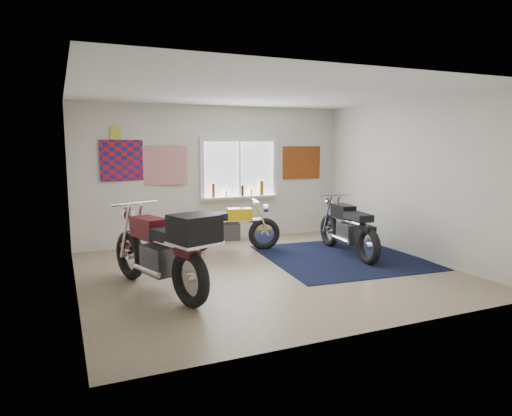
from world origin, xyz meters
name	(u,v)px	position (x,y,z in m)	size (l,w,h in m)	color
ground	(268,271)	(0.00, 0.00, 0.00)	(5.50, 5.50, 0.00)	#9E896B
room_shell	(268,165)	(0.00, 0.00, 1.64)	(5.50, 5.50, 5.50)	white
navy_rug	(342,257)	(1.54, 0.28, 0.01)	(2.50, 2.60, 0.01)	black
window_assembly	(239,173)	(0.50, 2.47, 1.37)	(1.66, 0.17, 1.26)	white
oil_bottles	(243,190)	(0.56, 2.40, 1.03)	(1.13, 0.09, 0.30)	maroon
flag_display	(115,133)	(-1.90, 2.48, 2.15)	(1.60, 0.10, 1.17)	red
triumph_poster	(302,163)	(1.95, 2.48, 1.55)	(0.90, 0.03, 0.70)	#A54C14
yellow_triumph	(230,229)	(-0.06, 1.50, 0.41)	(1.84, 0.61, 0.93)	black
black_chrome_bike	(348,230)	(1.75, 0.41, 0.45)	(0.62, 2.02, 1.04)	black
maroon_tourer	(164,250)	(-1.69, -0.46, 0.60)	(1.11, 2.24, 1.16)	black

